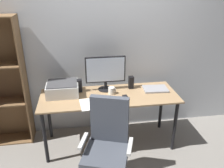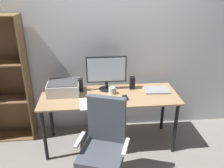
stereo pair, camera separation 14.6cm
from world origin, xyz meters
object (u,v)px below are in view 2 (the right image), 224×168
(coffee_mug, at_px, (112,91))
(printer, at_px, (63,87))
(office_chair, at_px, (104,149))
(bookshelf, at_px, (3,82))
(desk, at_px, (109,101))
(speaker_left, at_px, (81,85))
(laptop, at_px, (157,90))
(monitor, at_px, (106,71))
(keyboard, at_px, (108,99))
(speaker_right, at_px, (132,83))
(mouse, at_px, (125,98))

(coffee_mug, height_order, printer, printer)
(coffee_mug, height_order, office_chair, office_chair)
(office_chair, xyz_separation_m, bookshelf, (-1.28, 1.02, 0.38))
(desk, xyz_separation_m, office_chair, (-0.12, -0.70, -0.20))
(speaker_left, height_order, office_chair, office_chair)
(laptop, bearing_deg, bookshelf, 176.79)
(monitor, height_order, printer, monitor)
(monitor, height_order, laptop, monitor)
(desk, bearing_deg, speaker_left, 155.01)
(speaker_left, relative_size, printer, 0.43)
(speaker_left, relative_size, office_chair, 0.17)
(desk, distance_m, printer, 0.62)
(speaker_left, bearing_deg, monitor, 1.31)
(keyboard, bearing_deg, speaker_right, 41.19)
(coffee_mug, bearing_deg, mouse, -47.10)
(keyboard, bearing_deg, mouse, 2.03)
(desk, bearing_deg, coffee_mug, 49.28)
(mouse, relative_size, speaker_left, 0.56)
(coffee_mug, bearing_deg, keyboard, -110.87)
(keyboard, distance_m, printer, 0.61)
(keyboard, height_order, mouse, mouse)
(speaker_right, relative_size, bookshelf, 0.10)
(monitor, bearing_deg, speaker_right, -1.31)
(mouse, height_order, laptop, mouse)
(desk, height_order, laptop, laptop)
(coffee_mug, xyz_separation_m, speaker_right, (0.29, 0.13, 0.04))
(mouse, bearing_deg, office_chair, -122.35)
(speaker_left, bearing_deg, mouse, -27.84)
(mouse, bearing_deg, desk, 142.41)
(keyboard, bearing_deg, bookshelf, 163.16)
(printer, relative_size, bookshelf, 0.23)
(monitor, bearing_deg, laptop, -9.12)
(keyboard, relative_size, office_chair, 0.29)
(keyboard, height_order, coffee_mug, coffee_mug)
(mouse, xyz_separation_m, bookshelf, (-1.59, 0.44, 0.08))
(keyboard, relative_size, laptop, 0.91)
(coffee_mug, bearing_deg, monitor, 112.68)
(monitor, height_order, speaker_left, monitor)
(coffee_mug, bearing_deg, office_chair, -101.94)
(bookshelf, bearing_deg, printer, -13.51)
(speaker_left, xyz_separation_m, office_chair, (0.25, -0.87, -0.37))
(bookshelf, bearing_deg, speaker_right, -4.85)
(printer, bearing_deg, keyboard, -23.78)
(monitor, bearing_deg, speaker_left, -178.69)
(printer, bearing_deg, office_chair, -60.53)
(desk, xyz_separation_m, speaker_left, (-0.37, 0.17, 0.17))
(speaker_right, relative_size, office_chair, 0.17)
(laptop, relative_size, printer, 0.80)
(coffee_mug, height_order, laptop, coffee_mug)
(mouse, xyz_separation_m, office_chair, (-0.31, -0.58, -0.30))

